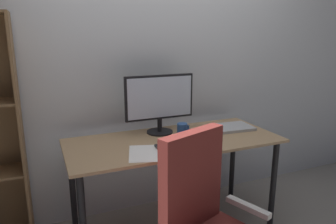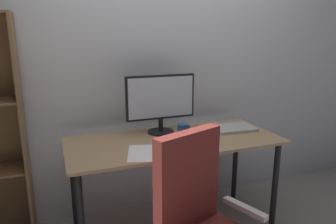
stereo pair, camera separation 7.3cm
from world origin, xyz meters
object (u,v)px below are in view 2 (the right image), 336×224
keyboard (177,146)px  laptop (233,128)px  monitor (161,100)px  desk (174,151)px  mouse (208,140)px  coffee_mug (183,131)px

keyboard → laptop: bearing=22.1°
monitor → laptop: bearing=-12.5°
desk → mouse: (0.20, -0.13, 0.11)m
desk → laptop: laptop is taller
mouse → laptop: 0.38m
desk → mouse: 0.26m
desk → monitor: monitor is taller
desk → laptop: (0.53, 0.06, 0.10)m
monitor → coffee_mug: 0.29m
keyboard → laptop: size_ratio=0.91×
desk → laptop: bearing=6.6°
monitor → keyboard: size_ratio=1.84×
desk → keyboard: size_ratio=5.26×
monitor → laptop: monitor is taller
mouse → laptop: mouse is taller
mouse → laptop: size_ratio=0.30×
desk → coffee_mug: coffee_mug is taller
desk → monitor: bearing=101.3°
laptop → desk: bearing=-169.1°
keyboard → desk: bearing=76.0°
laptop → mouse: bearing=-145.6°
coffee_mug → laptop: coffee_mug is taller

